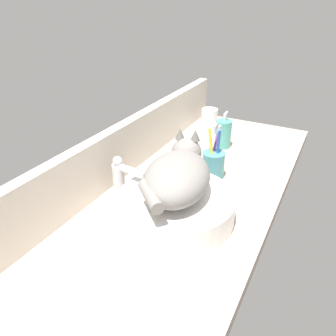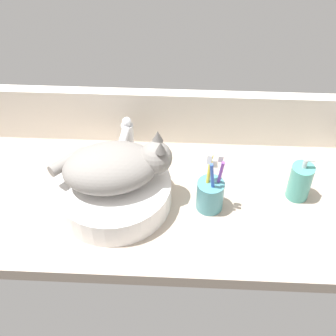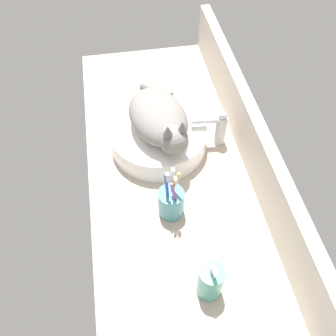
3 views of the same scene
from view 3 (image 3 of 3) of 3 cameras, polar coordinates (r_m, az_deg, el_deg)
name	(u,v)px [view 3 (image 3 of 3)]	position (r cm, az deg, el deg)	size (l,w,h in cm)	color
ground_plane	(175,182)	(118.45, 1.02, -2.18)	(138.81, 53.12, 4.00)	#B2A08E
backsplash_panel	(256,149)	(115.65, 13.26, 2.77)	(138.81, 3.60, 17.81)	silver
sink_basin	(159,137)	(122.95, -1.45, 4.70)	(31.58, 31.58, 7.61)	white
cat	(160,119)	(115.26, -1.25, 7.51)	(32.06, 22.32, 14.00)	gray
faucet	(218,126)	(122.53, 7.58, 6.31)	(3.80, 11.86, 13.60)	silver
soap_dispenser	(210,281)	(95.04, 6.47, -16.80)	(6.23, 6.23, 14.32)	teal
toothbrush_cup	(171,202)	(105.81, 0.48, -5.18)	(7.36, 7.36, 18.70)	teal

